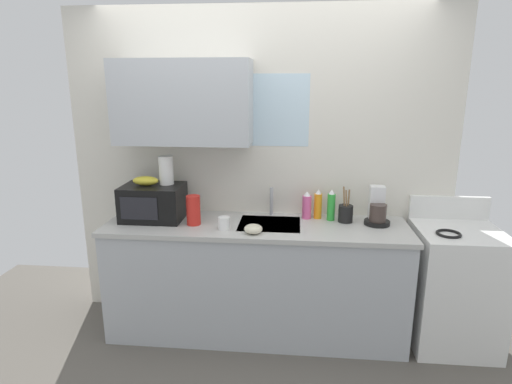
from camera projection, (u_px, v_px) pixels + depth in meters
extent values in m
cube|color=silver|center=(260.00, 169.00, 3.41)|extent=(3.05, 0.10, 2.50)
cube|color=#B2B7BC|center=(183.00, 102.00, 3.13)|extent=(1.03, 0.32, 0.62)
cube|color=silver|center=(273.00, 110.00, 3.24)|extent=(0.56, 0.02, 0.55)
cube|color=#B2B7BC|center=(256.00, 281.00, 3.28)|extent=(2.25, 0.60, 0.86)
cube|color=#B7B7B2|center=(256.00, 226.00, 3.17)|extent=(2.28, 0.63, 0.03)
cube|color=#9EA0A5|center=(269.00, 232.00, 3.19)|extent=(0.46, 0.38, 0.14)
cylinder|color=#B2B5BA|center=(271.00, 201.00, 3.36)|extent=(0.03, 0.03, 0.23)
cube|color=white|center=(454.00, 287.00, 3.14)|extent=(0.60, 0.60, 0.90)
torus|color=black|center=(449.00, 234.00, 2.94)|extent=(0.17, 0.17, 0.02)
cube|color=white|center=(449.00, 207.00, 3.27)|extent=(0.60, 0.04, 0.18)
cube|color=black|center=(153.00, 202.00, 3.25)|extent=(0.46, 0.34, 0.27)
cube|color=black|center=(139.00, 209.00, 3.09)|extent=(0.28, 0.01, 0.17)
ellipsoid|color=gold|center=(146.00, 181.00, 3.21)|extent=(0.20, 0.11, 0.07)
cylinder|color=white|center=(166.00, 170.00, 3.23)|extent=(0.11, 0.11, 0.22)
cylinder|color=black|center=(377.00, 223.00, 3.15)|extent=(0.19, 0.19, 0.03)
cylinder|color=#3F332D|center=(378.00, 213.00, 3.12)|extent=(0.12, 0.12, 0.13)
cube|color=silver|center=(376.00, 203.00, 3.19)|extent=(0.11, 0.09, 0.26)
cylinder|color=#E55999|center=(307.00, 207.00, 3.28)|extent=(0.07, 0.07, 0.18)
cone|color=white|center=(307.00, 194.00, 3.25)|extent=(0.05, 0.05, 0.04)
cylinder|color=orange|center=(318.00, 206.00, 3.28)|extent=(0.06, 0.06, 0.20)
cone|color=white|center=(318.00, 192.00, 3.25)|extent=(0.05, 0.05, 0.04)
cylinder|color=green|center=(331.00, 207.00, 3.23)|extent=(0.06, 0.06, 0.21)
cone|color=white|center=(332.00, 192.00, 3.20)|extent=(0.05, 0.05, 0.04)
cylinder|color=red|center=(193.00, 210.00, 3.13)|extent=(0.10, 0.10, 0.22)
cylinder|color=white|center=(224.00, 223.00, 3.04)|extent=(0.08, 0.08, 0.09)
cylinder|color=black|center=(346.00, 214.00, 3.20)|extent=(0.11, 0.11, 0.13)
cylinder|color=olive|center=(344.00, 202.00, 3.18)|extent=(0.03, 0.03, 0.24)
cylinder|color=olive|center=(348.00, 203.00, 3.19)|extent=(0.02, 0.02, 0.21)
cylinder|color=olive|center=(346.00, 204.00, 3.16)|extent=(0.03, 0.03, 0.22)
ellipsoid|color=beige|center=(253.00, 229.00, 2.96)|extent=(0.13, 0.13, 0.06)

